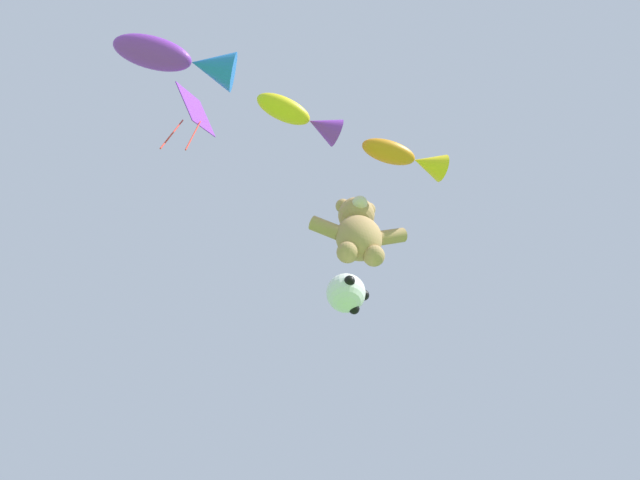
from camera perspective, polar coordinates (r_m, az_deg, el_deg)
name	(u,v)px	position (r m, az deg, el deg)	size (l,w,h in m)	color
teddy_bear_kite	(358,230)	(10.79, 4.38, 1.13)	(2.15, 0.95, 2.19)	tan
soccer_ball_kite	(346,293)	(9.41, 3.03, -6.08)	(0.82, 0.81, 0.75)	white
fish_kite_tangerine	(409,158)	(11.61, 10.11, 9.20)	(2.03, 0.88, 0.65)	orange
fish_kite_goldfin	(304,118)	(11.01, -1.87, 13.74)	(1.96, 1.07, 0.64)	yellow
fish_kite_violet	(183,60)	(11.04, -15.39, 19.20)	(2.45, 0.92, 0.81)	purple
diamond_kite	(195,113)	(11.82, -14.15, 13.92)	(0.93, 1.18, 3.07)	purple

